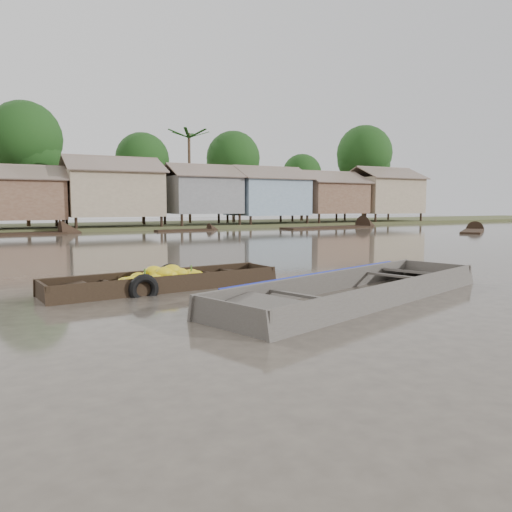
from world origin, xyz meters
name	(u,v)px	position (x,y,z in m)	size (l,w,h in m)	color
ground	(309,302)	(0.00, 0.00, 0.00)	(120.00, 120.00, 0.00)	#473F36
riverbank	(113,189)	(3.03, 31.86, 3.07)	(120.00, 12.47, 10.22)	#384723
banana_boat	(163,283)	(-2.09, 2.81, 0.13)	(5.47, 1.84, 0.73)	black
viewer_boat	(357,296)	(1.04, -0.18, 0.05)	(7.47, 4.00, 0.58)	#47413C
distant_boats	(186,233)	(6.01, 23.52, -0.05)	(47.67, 14.10, 0.35)	black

